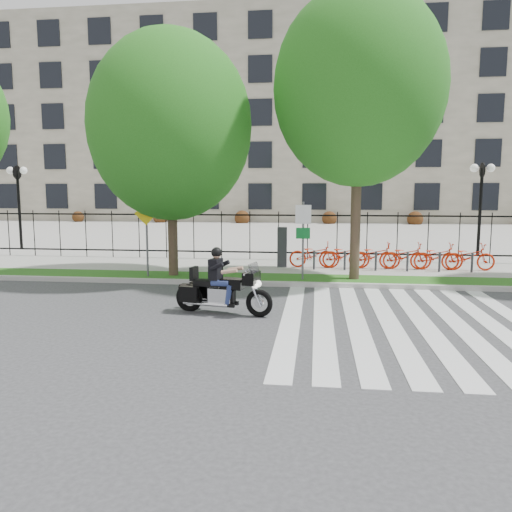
# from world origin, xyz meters

# --- Properties ---
(ground) EXTENTS (120.00, 120.00, 0.00)m
(ground) POSITION_xyz_m (0.00, 0.00, 0.00)
(ground) COLOR #343336
(ground) RESTS_ON ground
(curb) EXTENTS (60.00, 0.20, 0.15)m
(curb) POSITION_xyz_m (0.00, 4.10, 0.07)
(curb) COLOR #B1AFA7
(curb) RESTS_ON ground
(grass_verge) EXTENTS (60.00, 1.50, 0.15)m
(grass_verge) POSITION_xyz_m (0.00, 4.95, 0.07)
(grass_verge) COLOR #285916
(grass_verge) RESTS_ON ground
(sidewalk) EXTENTS (60.00, 3.50, 0.15)m
(sidewalk) POSITION_xyz_m (0.00, 7.45, 0.07)
(sidewalk) COLOR #9A9890
(sidewalk) RESTS_ON ground
(plaza) EXTENTS (80.00, 34.00, 0.10)m
(plaza) POSITION_xyz_m (0.00, 25.00, 0.05)
(plaza) COLOR #9A9890
(plaza) RESTS_ON ground
(crosswalk_stripes) EXTENTS (5.70, 8.00, 0.01)m
(crosswalk_stripes) POSITION_xyz_m (4.83, 0.00, 0.01)
(crosswalk_stripes) COLOR silver
(crosswalk_stripes) RESTS_ON ground
(iron_fence) EXTENTS (30.00, 0.06, 2.00)m
(iron_fence) POSITION_xyz_m (0.00, 9.20, 1.15)
(iron_fence) COLOR black
(iron_fence) RESTS_ON sidewalk
(office_building) EXTENTS (60.00, 21.90, 20.15)m
(office_building) POSITION_xyz_m (0.00, 44.92, 9.97)
(office_building) COLOR gray
(office_building) RESTS_ON ground
(lamp_post_left) EXTENTS (1.06, 0.70, 4.25)m
(lamp_post_left) POSITION_xyz_m (-12.00, 12.00, 3.21)
(lamp_post_left) COLOR black
(lamp_post_left) RESTS_ON ground
(lamp_post_right) EXTENTS (1.06, 0.70, 4.25)m
(lamp_post_right) POSITION_xyz_m (10.00, 12.00, 3.21)
(lamp_post_right) COLOR black
(lamp_post_right) RESTS_ON ground
(street_tree_1) EXTENTS (5.37, 5.37, 8.04)m
(street_tree_1) POSITION_xyz_m (-2.06, 4.95, 5.09)
(street_tree_1) COLOR #3D2B21
(street_tree_1) RESTS_ON grass_verge
(street_tree_2) EXTENTS (5.35, 5.35, 9.11)m
(street_tree_2) POSITION_xyz_m (4.00, 4.95, 6.17)
(street_tree_2) COLOR #3D2B21
(street_tree_2) RESTS_ON grass_verge
(bike_share_station) EXTENTS (7.80, 0.86, 1.50)m
(bike_share_station) POSITION_xyz_m (5.37, 7.20, 0.64)
(bike_share_station) COLOR #2D2D33
(bike_share_station) RESTS_ON sidewalk
(sign_pole_regulatory) EXTENTS (0.50, 0.09, 2.50)m
(sign_pole_regulatory) POSITION_xyz_m (2.34, 4.58, 1.74)
(sign_pole_regulatory) COLOR #59595B
(sign_pole_regulatory) RESTS_ON grass_verge
(sign_pole_warning) EXTENTS (0.78, 0.09, 2.49)m
(sign_pole_warning) POSITION_xyz_m (-2.84, 4.58, 1.74)
(sign_pole_warning) COLOR #59595B
(sign_pole_warning) RESTS_ON grass_verge
(motorcycle_rider) EXTENTS (2.52, 1.03, 1.97)m
(motorcycle_rider) POSITION_xyz_m (0.50, 0.40, 0.66)
(motorcycle_rider) COLOR black
(motorcycle_rider) RESTS_ON ground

